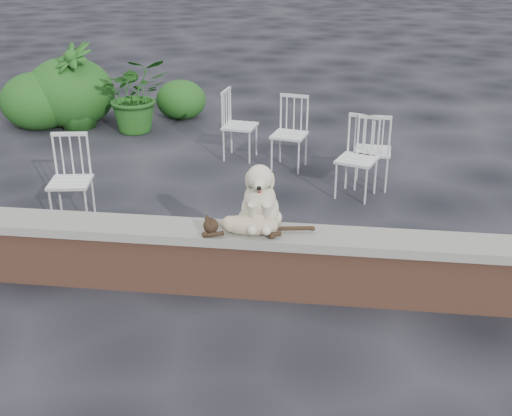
# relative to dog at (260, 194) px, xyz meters

# --- Properties ---
(ground) EXTENTS (60.00, 60.00, 0.00)m
(ground) POSITION_rel_dog_xyz_m (-0.34, -0.08, -0.89)
(ground) COLOR black
(ground) RESTS_ON ground
(brick_wall) EXTENTS (6.00, 0.30, 0.50)m
(brick_wall) POSITION_rel_dog_xyz_m (-0.34, -0.08, -0.64)
(brick_wall) COLOR brown
(brick_wall) RESTS_ON ground
(capstone) EXTENTS (6.20, 0.40, 0.08)m
(capstone) POSITION_rel_dog_xyz_m (-0.34, -0.08, -0.35)
(capstone) COLOR slate
(capstone) RESTS_ON brick_wall
(dog) EXTENTS (0.45, 0.56, 0.61)m
(dog) POSITION_rel_dog_xyz_m (0.00, 0.00, 0.00)
(dog) COLOR beige
(dog) RESTS_ON capstone
(cat) EXTENTS (1.11, 0.36, 0.19)m
(cat) POSITION_rel_dog_xyz_m (-0.08, -0.15, -0.21)
(cat) COLOR tan
(cat) RESTS_ON capstone
(chair_e) EXTENTS (0.63, 0.63, 0.94)m
(chair_e) POSITION_rel_dog_xyz_m (-0.69, 3.37, -0.42)
(chair_e) COLOR white
(chair_e) RESTS_ON ground
(chair_c) EXTENTS (0.60, 0.60, 0.94)m
(chair_c) POSITION_rel_dog_xyz_m (1.05, 2.54, -0.42)
(chair_c) COLOR white
(chair_c) RESTS_ON ground
(chair_b) EXTENTS (0.66, 0.66, 0.94)m
(chair_b) POSITION_rel_dog_xyz_m (0.01, 3.06, -0.42)
(chair_b) COLOR white
(chair_b) RESTS_ON ground
(chair_d) EXTENTS (0.71, 0.71, 0.94)m
(chair_d) POSITION_rel_dog_xyz_m (0.86, 2.19, -0.42)
(chair_d) COLOR white
(chair_d) RESTS_ON ground
(chair_a) EXTENTS (0.65, 0.65, 0.94)m
(chair_a) POSITION_rel_dog_xyz_m (-2.14, 1.09, -0.42)
(chair_a) COLOR white
(chair_a) RESTS_ON ground
(potted_plant_a) EXTENTS (1.29, 1.21, 1.15)m
(potted_plant_a) POSITION_rel_dog_xyz_m (-2.46, 4.42, -0.31)
(potted_plant_a) COLOR #215016
(potted_plant_a) RESTS_ON ground
(potted_plant_b) EXTENTS (1.02, 1.02, 1.32)m
(potted_plant_b) POSITION_rel_dog_xyz_m (-3.45, 4.51, -0.23)
(potted_plant_b) COLOR #215016
(potted_plant_b) RESTS_ON ground
(shrubbery) EXTENTS (3.09, 1.73, 1.12)m
(shrubbery) POSITION_rel_dog_xyz_m (-3.57, 4.70, -0.44)
(shrubbery) COLOR #215016
(shrubbery) RESTS_ON ground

